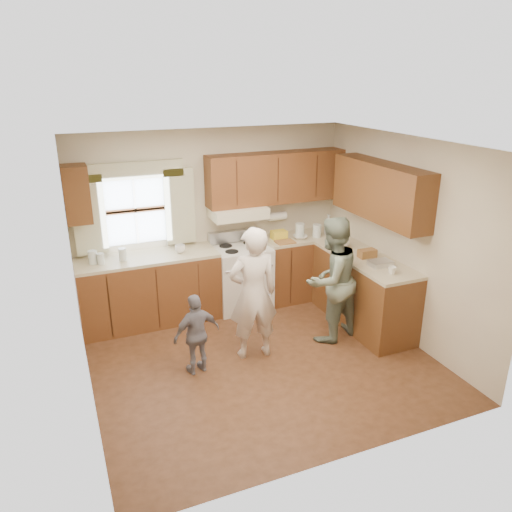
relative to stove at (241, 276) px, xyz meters
name	(u,v)px	position (x,y,z in m)	size (l,w,h in m)	color
room	(262,260)	(-0.30, -1.44, 0.78)	(3.80, 3.80, 3.80)	#412614
kitchen_fixtures	(272,257)	(0.31, -0.36, 0.37)	(3.80, 2.25, 2.15)	#4B2610
stove	(241,276)	(0.00, 0.00, 0.00)	(0.76, 0.67, 1.07)	silver
woman_left	(253,294)	(-0.34, -1.29, 0.33)	(0.58, 0.38, 1.60)	beige
woman_right	(331,280)	(0.70, -1.27, 0.33)	(0.77, 0.60, 1.59)	#1E3827
child	(197,334)	(-1.05, -1.38, 0.00)	(0.55, 0.23, 0.94)	slate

